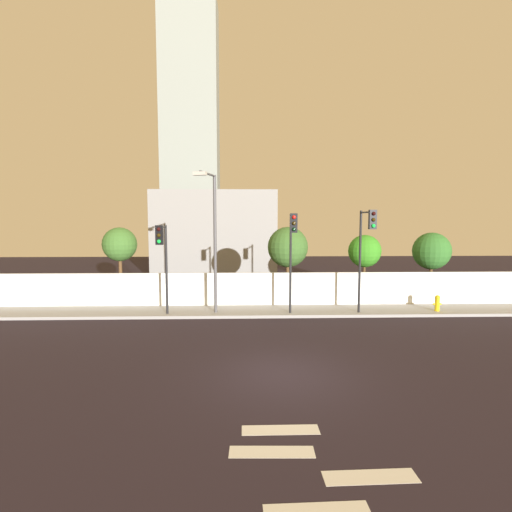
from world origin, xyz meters
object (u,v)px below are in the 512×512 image
(traffic_light_center, at_px, (366,239))
(fire_hydrant, at_px, (437,302))
(roadside_tree_midright, at_px, (365,251))
(traffic_light_left, at_px, (292,242))
(roadside_tree_rightmost, at_px, (432,251))
(traffic_light_right, at_px, (163,250))
(roadside_tree_midleft, at_px, (288,247))
(street_lamp_curbside, at_px, (213,232))
(roadside_tree_leftmost, at_px, (120,245))

(traffic_light_center, xyz_separation_m, fire_hydrant, (4.12, 0.96, -3.33))
(roadside_tree_midright, bearing_deg, traffic_light_left, -142.56)
(roadside_tree_rightmost, bearing_deg, traffic_light_right, -166.09)
(traffic_light_center, height_order, roadside_tree_midleft, traffic_light_center)
(roadside_tree_midright, relative_size, roadside_tree_rightmost, 0.97)
(street_lamp_curbside, bearing_deg, fire_hydrant, 1.12)
(traffic_light_right, relative_size, roadside_tree_rightmost, 1.08)
(roadside_tree_leftmost, distance_m, roadside_tree_midright, 14.14)
(traffic_light_right, distance_m, street_lamp_curbside, 2.60)
(traffic_light_left, xyz_separation_m, roadside_tree_leftmost, (-9.44, 3.59, -0.35))
(traffic_light_center, xyz_separation_m, roadside_tree_rightmost, (5.07, 3.73, -0.88))
(roadside_tree_midleft, bearing_deg, traffic_light_left, -93.10)
(roadside_tree_leftmost, height_order, roadside_tree_midleft, roadside_tree_midleft)
(traffic_light_left, xyz_separation_m, street_lamp_curbside, (-3.87, 0.59, 0.47))
(roadside_tree_leftmost, relative_size, roadside_tree_rightmost, 1.07)
(traffic_light_center, bearing_deg, roadside_tree_leftmost, 164.01)
(fire_hydrant, height_order, roadside_tree_midright, roadside_tree_midright)
(roadside_tree_leftmost, height_order, roadside_tree_rightmost, roadside_tree_leftmost)
(traffic_light_left, relative_size, traffic_light_center, 0.97)
(street_lamp_curbside, distance_m, roadside_tree_rightmost, 12.93)
(traffic_light_center, height_order, traffic_light_right, traffic_light_center)
(traffic_light_left, height_order, traffic_light_center, traffic_light_center)
(street_lamp_curbside, bearing_deg, traffic_light_right, -163.75)
(roadside_tree_midleft, relative_size, roadside_tree_midright, 1.12)
(street_lamp_curbside, distance_m, roadside_tree_leftmost, 6.38)
(traffic_light_right, distance_m, roadside_tree_midright, 11.53)
(traffic_light_center, relative_size, roadside_tree_midleft, 1.16)
(traffic_light_right, bearing_deg, roadside_tree_midleft, 29.85)
(fire_hydrant, distance_m, roadside_tree_midright, 4.77)
(roadside_tree_midright, bearing_deg, roadside_tree_rightmost, 0.00)
(traffic_light_right, bearing_deg, fire_hydrant, 3.76)
(traffic_light_left, height_order, roadside_tree_rightmost, traffic_light_left)
(traffic_light_center, relative_size, street_lamp_curbside, 0.75)
(street_lamp_curbside, relative_size, roadside_tree_rightmost, 1.68)
(roadside_tree_leftmost, xyz_separation_m, roadside_tree_rightmost, (18.09, 0.00, -0.41))
(traffic_light_center, xyz_separation_m, roadside_tree_midright, (1.11, 3.73, -0.88))
(traffic_light_right, xyz_separation_m, roadside_tree_leftmost, (-3.21, 3.69, 0.02))
(street_lamp_curbside, height_order, roadside_tree_midleft, street_lamp_curbside)
(traffic_light_left, height_order, roadside_tree_midleft, traffic_light_left)
(traffic_light_left, height_order, street_lamp_curbside, street_lamp_curbside)
(traffic_light_left, bearing_deg, traffic_light_center, -2.22)
(fire_hydrant, distance_m, roadside_tree_midleft, 8.44)
(traffic_light_right, xyz_separation_m, street_lamp_curbside, (2.36, 0.69, 0.83))
(traffic_light_right, bearing_deg, traffic_light_left, 0.86)
(traffic_light_right, height_order, roadside_tree_midright, traffic_light_right)
(street_lamp_curbside, relative_size, roadside_tree_midleft, 1.55)
(traffic_light_left, bearing_deg, fire_hydrant, 6.09)
(traffic_light_center, bearing_deg, roadside_tree_midright, 73.41)
(traffic_light_center, bearing_deg, traffic_light_right, 179.74)
(street_lamp_curbside, bearing_deg, traffic_light_center, -5.62)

